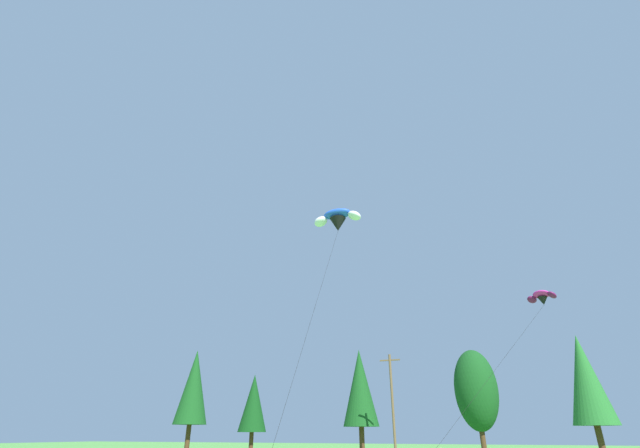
{
  "coord_description": "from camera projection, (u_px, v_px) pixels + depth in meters",
  "views": [
    {
      "loc": [
        5.71,
        -1.15,
        2.38
      ],
      "look_at": [
        -2.96,
        20.9,
        13.52
      ],
      "focal_mm": 25.04,
      "sensor_mm": 36.0,
      "label": 1
    }
  ],
  "objects": [
    {
      "name": "treeline_tree_e",
      "position": [
        586.0,
        379.0,
        45.08
      ],
      "size": [
        4.19,
        4.19,
        11.76
      ],
      "color": "#472D19",
      "rests_on": "ground_plane"
    },
    {
      "name": "parafoil_kite_mid_magenta",
      "position": [
        542.0,
        297.0,
        35.9
      ],
      "size": [
        9.01,
        13.33,
        11.3
      ],
      "color": "#D12893"
    },
    {
      "name": "treeline_tree_c",
      "position": [
        360.0,
        387.0,
        53.75
      ],
      "size": [
        4.2,
        4.2,
        11.83
      ],
      "color": "#472D19",
      "rests_on": "ground_plane"
    },
    {
      "name": "parafoil_kite_high_blue_white",
      "position": [
        338.0,
        219.0,
        33.31
      ],
      "size": [
        3.91,
        11.03,
        16.09
      ],
      "color": "blue"
    },
    {
      "name": "utility_pole",
      "position": [
        392.0,
        402.0,
        46.29
      ],
      "size": [
        2.2,
        0.26,
        10.12
      ],
      "color": "brown",
      "rests_on": "ground_plane"
    },
    {
      "name": "treeline_tree_a",
      "position": [
        194.0,
        387.0,
        62.22
      ],
      "size": [
        4.51,
        4.51,
        13.22
      ],
      "color": "#472D19",
      "rests_on": "ground_plane"
    },
    {
      "name": "treeline_tree_b",
      "position": [
        253.0,
        403.0,
        59.27
      ],
      "size": [
        3.72,
        3.72,
        9.64
      ],
      "color": "#472D19",
      "rests_on": "ground_plane"
    },
    {
      "name": "treeline_tree_d",
      "position": [
        476.0,
        390.0,
        52.29
      ],
      "size": [
        4.92,
        4.92,
        11.54
      ],
      "color": "#472D19",
      "rests_on": "ground_plane"
    }
  ]
}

